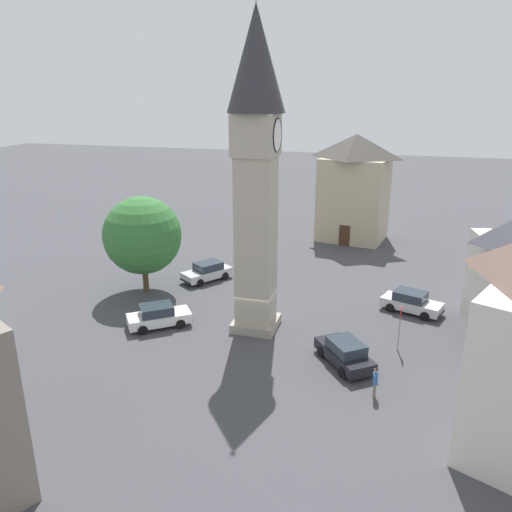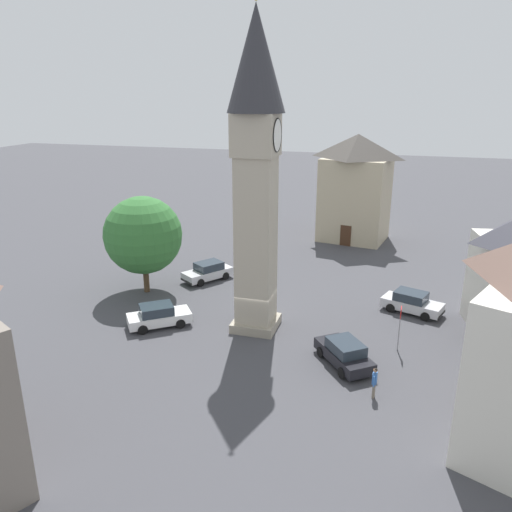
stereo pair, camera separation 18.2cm
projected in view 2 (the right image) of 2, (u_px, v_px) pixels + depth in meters
ground_plane at (256, 327)px, 33.24m from camera, size 200.00×200.00×0.00m
clock_tower at (256, 150)px, 29.61m from camera, size 3.40×3.40×19.79m
car_blue_kerb at (344, 353)px, 28.44m from camera, size 4.30×3.85×1.53m
car_silver_kerb at (159, 316)px, 33.16m from camera, size 3.83×4.31×1.53m
car_red_corner at (412, 302)px, 35.24m from camera, size 2.97×4.46×1.53m
car_white_side at (208, 271)px, 41.31m from camera, size 4.36×3.73×1.53m
pedestrian at (375, 380)px, 25.33m from camera, size 0.56×0.25×1.69m
tree at (143, 235)px, 37.77m from camera, size 5.90×5.90×7.52m
building_corner_back at (355, 187)px, 51.30m from camera, size 6.60×7.64×10.87m
road_sign at (400, 322)px, 29.71m from camera, size 0.60×0.07×2.80m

